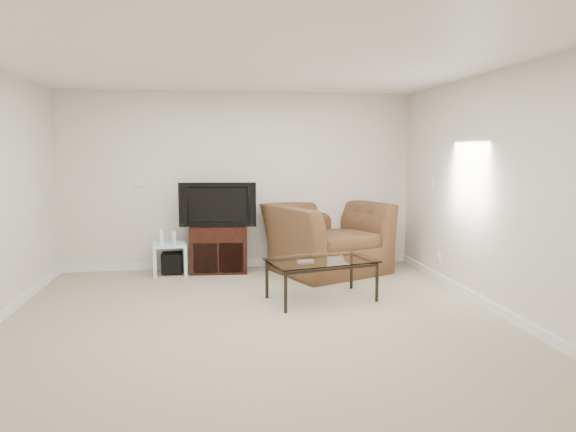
{
  "coord_description": "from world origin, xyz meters",
  "views": [
    {
      "loc": [
        -0.41,
        -4.85,
        1.69
      ],
      "look_at": [
        0.5,
        1.2,
        0.9
      ],
      "focal_mm": 32.0,
      "sensor_mm": 36.0,
      "label": 1
    }
  ],
  "objects": [
    {
      "name": "floor",
      "position": [
        0.0,
        0.0,
        0.0
      ],
      "size": [
        5.0,
        5.0,
        0.0
      ],
      "primitive_type": "plane",
      "color": "tan",
      "rests_on": "ground"
    },
    {
      "name": "ceiling",
      "position": [
        0.0,
        0.0,
        2.5
      ],
      "size": [
        5.0,
        5.0,
        0.0
      ],
      "primitive_type": "plane",
      "color": "white",
      "rests_on": "ground"
    },
    {
      "name": "wall_back",
      "position": [
        0.0,
        2.5,
        1.25
      ],
      "size": [
        5.0,
        0.02,
        2.5
      ],
      "primitive_type": "cube",
      "color": "silver",
      "rests_on": "ground"
    },
    {
      "name": "wall_right",
      "position": [
        2.5,
        0.0,
        1.25
      ],
      "size": [
        0.02,
        5.0,
        2.5
      ],
      "primitive_type": "cube",
      "color": "silver",
      "rests_on": "ground"
    },
    {
      "name": "plate_back",
      "position": [
        -1.4,
        2.49,
        1.25
      ],
      "size": [
        0.12,
        0.02,
        0.12
      ],
      "primitive_type": "cube",
      "color": "white",
      "rests_on": "wall_back"
    },
    {
      "name": "plate_right_switch",
      "position": [
        2.49,
        1.6,
        1.25
      ],
      "size": [
        0.02,
        0.09,
        0.13
      ],
      "primitive_type": "cube",
      "color": "white",
      "rests_on": "wall_right"
    },
    {
      "name": "plate_right_outlet",
      "position": [
        2.49,
        1.3,
        0.3
      ],
      "size": [
        0.02,
        0.08,
        0.12
      ],
      "primitive_type": "cube",
      "color": "white",
      "rests_on": "wall_right"
    },
    {
      "name": "tv_stand",
      "position": [
        -0.31,
        2.28,
        0.32
      ],
      "size": [
        0.81,
        0.59,
        0.65
      ],
      "primitive_type": null,
      "rotation": [
        0.0,
        0.0,
        -0.07
      ],
      "color": "black",
      "rests_on": "floor"
    },
    {
      "name": "dvd_player",
      "position": [
        -0.32,
        2.24,
        0.54
      ],
      "size": [
        0.43,
        0.31,
        0.06
      ],
      "primitive_type": "cube",
      "rotation": [
        0.0,
        0.0,
        -0.07
      ],
      "color": "black",
      "rests_on": "tv_stand"
    },
    {
      "name": "television",
      "position": [
        -0.32,
        2.25,
        0.95
      ],
      "size": [
        0.99,
        0.3,
        0.6
      ],
      "primitive_type": "imported",
      "rotation": [
        0.0,
        0.0,
        -0.11
      ],
      "color": "black",
      "rests_on": "tv_stand"
    },
    {
      "name": "side_table",
      "position": [
        -0.99,
        2.19,
        0.21
      ],
      "size": [
        0.49,
        0.49,
        0.43
      ],
      "primitive_type": null,
      "rotation": [
        0.0,
        0.0,
        0.1
      ],
      "color": "#AAC5CC",
      "rests_on": "floor"
    },
    {
      "name": "subwoofer",
      "position": [
        -0.96,
        2.21,
        0.15
      ],
      "size": [
        0.27,
        0.27,
        0.27
      ],
      "primitive_type": "cube",
      "rotation": [
        0.0,
        0.0,
        0.0
      ],
      "color": "black",
      "rests_on": "floor"
    },
    {
      "name": "game_console",
      "position": [
        -1.09,
        2.16,
        0.53
      ],
      "size": [
        0.07,
        0.15,
        0.2
      ],
      "primitive_type": "cube",
      "rotation": [
        0.0,
        0.0,
        0.18
      ],
      "color": "white",
      "rests_on": "side_table"
    },
    {
      "name": "game_case",
      "position": [
        -0.93,
        2.18,
        0.51
      ],
      "size": [
        0.07,
        0.13,
        0.17
      ],
      "primitive_type": "cube",
      "rotation": [
        0.0,
        0.0,
        0.26
      ],
      "color": "silver",
      "rests_on": "side_table"
    },
    {
      "name": "recliner",
      "position": [
        1.18,
        2.05,
        0.64
      ],
      "size": [
        1.72,
        1.46,
        1.28
      ],
      "primitive_type": "imported",
      "rotation": [
        0.0,
        0.0,
        0.41
      ],
      "color": "brown",
      "rests_on": "floor"
    },
    {
      "name": "coffee_table",
      "position": [
        0.8,
        0.69,
        0.23
      ],
      "size": [
        1.3,
        0.92,
        0.46
      ],
      "primitive_type": null,
      "rotation": [
        0.0,
        0.0,
        0.23
      ],
      "color": "black",
      "rests_on": "floor"
    },
    {
      "name": "remote",
      "position": [
        0.61,
        0.61,
        0.47
      ],
      "size": [
        0.19,
        0.07,
        0.02
      ],
      "primitive_type": "cube",
      "rotation": [
        0.0,
        0.0,
        0.13
      ],
      "color": "#B2B2B7",
      "rests_on": "coffee_table"
    }
  ]
}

